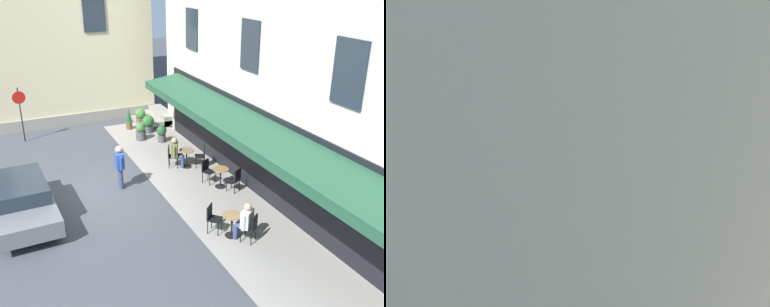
# 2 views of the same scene
# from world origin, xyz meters

# --- Properties ---
(ground_plane) EXTENTS (70.00, 70.00, 0.00)m
(ground_plane) POSITION_xyz_m (0.00, 0.00, 0.00)
(ground_plane) COLOR #42444C
(sidewalk_cafe_terrace) EXTENTS (20.50, 3.20, 0.01)m
(sidewalk_cafe_terrace) POSITION_xyz_m (-3.25, -3.40, 0.00)
(sidewalk_cafe_terrace) COLOR gray
(sidewalk_cafe_terrace) RESTS_ON ground_plane
(back_alley_steps) EXTENTS (2.40, 1.75, 0.60)m
(back_alley_steps) POSITION_xyz_m (6.60, -4.59, 0.24)
(back_alley_steps) COLOR gray
(back_alley_steps) RESTS_ON ground_plane
(cafe_table_near_entrance) EXTENTS (0.60, 0.60, 0.75)m
(cafe_table_near_entrance) POSITION_xyz_m (-1.56, -4.02, 0.49)
(cafe_table_near_entrance) COLOR black
(cafe_table_near_entrance) RESTS_ON ground_plane
(cafe_chair_black_facing_street) EXTENTS (0.53, 0.53, 0.91)m
(cafe_chair_black_facing_street) POSITION_xyz_m (-0.99, -3.75, 0.55)
(cafe_chair_black_facing_street) COLOR black
(cafe_chair_black_facing_street) RESTS_ON ground_plane
(cafe_chair_black_under_awning) EXTENTS (0.54, 0.54, 0.91)m
(cafe_chair_black_under_awning) POSITION_xyz_m (-2.12, -4.32, 0.55)
(cafe_chair_black_under_awning) COLOR black
(cafe_chair_black_under_awning) RESTS_ON ground_plane
(cafe_table_mid_terrace) EXTENTS (0.60, 0.60, 0.75)m
(cafe_table_mid_terrace) POSITION_xyz_m (0.63, -3.62, 0.49)
(cafe_table_mid_terrace) COLOR black
(cafe_table_mid_terrace) RESTS_ON ground_plane
(cafe_chair_black_back_row) EXTENTS (0.54, 0.54, 0.91)m
(cafe_chair_black_back_row) POSITION_xyz_m (0.91, -3.05, 0.55)
(cafe_chair_black_back_row) COLOR black
(cafe_chair_black_back_row) RESTS_ON ground_plane
(cafe_chair_black_by_window) EXTENTS (0.52, 0.52, 0.91)m
(cafe_chair_black_by_window) POSITION_xyz_m (0.39, -4.21, 0.55)
(cafe_chair_black_by_window) COLOR black
(cafe_chair_black_by_window) RESTS_ON ground_plane
(cafe_table_streetside) EXTENTS (0.60, 0.60, 0.75)m
(cafe_table_streetside) POSITION_xyz_m (-4.63, -2.75, 0.49)
(cafe_table_streetside) COLOR black
(cafe_table_streetside) RESTS_ON ground_plane
(cafe_chair_black_corner_left) EXTENTS (0.57, 0.57, 0.91)m
(cafe_chair_black_corner_left) POSITION_xyz_m (-4.16, -2.32, 0.55)
(cafe_chair_black_corner_left) COLOR black
(cafe_chair_black_corner_left) RESTS_ON ground_plane
(cafe_chair_black_near_door) EXTENTS (0.56, 0.56, 0.91)m
(cafe_chair_black_near_door) POSITION_xyz_m (-5.15, -3.11, 0.55)
(cafe_chair_black_near_door) COLOR black
(cafe_chair_black_near_door) RESTS_ON ground_plane
(seated_patron_in_white) EXTENTS (0.62, 0.60, 1.28)m
(seated_patron_in_white) POSITION_xyz_m (-4.97, -2.99, 0.69)
(seated_patron_in_white) COLOR navy
(seated_patron_in_white) RESTS_ON ground_plane
(seated_companion_in_olive) EXTENTS (0.60, 0.63, 1.29)m
(seated_companion_in_olive) POSITION_xyz_m (0.81, -3.25, 0.69)
(seated_companion_in_olive) COLOR navy
(seated_companion_in_olive) RESTS_ON ground_plane
(walking_pedestrian_in_blue) EXTENTS (0.69, 0.32, 1.67)m
(walking_pedestrian_in_blue) POSITION_xyz_m (-0.04, -0.63, 0.98)
(walking_pedestrian_in_blue) COLOR navy
(walking_pedestrian_in_blue) RESTS_ON ground_plane
(no_parking_sign) EXTENTS (0.11, 0.59, 2.60)m
(no_parking_sign) POSITION_xyz_m (6.50, 2.11, 1.79)
(no_parking_sign) COLOR black
(no_parking_sign) RESTS_ON ground_plane
(potted_plant_entrance_left) EXTENTS (0.54, 0.54, 0.81)m
(potted_plant_entrance_left) POSITION_xyz_m (6.72, -3.72, 0.42)
(potted_plant_entrance_left) COLOR brown
(potted_plant_entrance_left) RESTS_ON ground_plane
(potted_plant_under_sign) EXTENTS (0.48, 0.48, 0.83)m
(potted_plant_under_sign) POSITION_xyz_m (4.43, -2.95, 0.40)
(potted_plant_under_sign) COLOR #4C4C51
(potted_plant_under_sign) RESTS_ON ground_plane
(potted_plant_mid_terrace) EXTENTS (0.58, 0.58, 0.87)m
(potted_plant_mid_terrace) POSITION_xyz_m (5.25, -3.63, 0.47)
(potted_plant_mid_terrace) COLOR #4C4C51
(potted_plant_mid_terrace) RESTS_ON ground_plane
(potted_plant_by_steps) EXTENTS (0.47, 0.47, 0.79)m
(potted_plant_by_steps) POSITION_xyz_m (3.73, -3.74, 0.44)
(potted_plant_by_steps) COLOR #4C4C51
(potted_plant_by_steps) RESTS_ON ground_plane
(potted_plant_entrance_right) EXTENTS (0.32, 0.32, 1.13)m
(potted_plant_entrance_right) POSITION_xyz_m (6.13, -2.91, 0.55)
(potted_plant_entrance_right) COLOR brown
(potted_plant_entrance_right) RESTS_ON ground_plane
(parked_car_grey) EXTENTS (4.36, 1.94, 1.33)m
(parked_car_grey) POSITION_xyz_m (-0.84, 2.91, 0.71)
(parked_car_grey) COLOR slate
(parked_car_grey) RESTS_ON ground_plane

